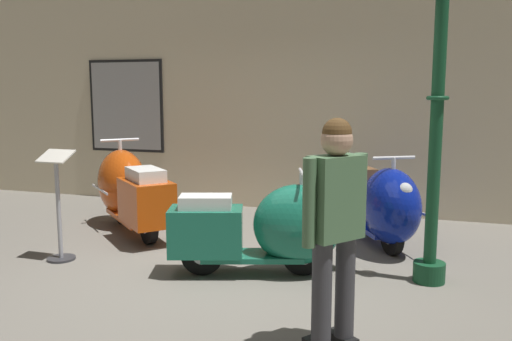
% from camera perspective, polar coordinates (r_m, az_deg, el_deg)
% --- Properties ---
extents(ground_plane, '(60.00, 60.00, 0.00)m').
position_cam_1_polar(ground_plane, '(4.88, -5.25, -11.82)').
color(ground_plane, slate).
extents(showroom_back_wall, '(18.00, 0.24, 3.24)m').
position_cam_1_polar(showroom_back_wall, '(7.64, 3.98, 7.93)').
color(showroom_back_wall, beige).
rests_on(showroom_back_wall, ground).
extents(scooter_0, '(1.67, 1.59, 1.10)m').
position_cam_1_polar(scooter_0, '(6.70, -13.40, -1.98)').
color(scooter_0, black).
rests_on(scooter_0, ground).
extents(scooter_1, '(1.66, 0.91, 0.97)m').
position_cam_1_polar(scooter_1, '(4.94, 1.49, -6.13)').
color(scooter_1, black).
rests_on(scooter_1, ground).
extents(scooter_2, '(1.25, 1.71, 1.03)m').
position_cam_1_polar(scooter_2, '(5.99, 13.01, -3.48)').
color(scooter_2, black).
rests_on(scooter_2, ground).
extents(lamppost, '(0.28, 0.28, 3.08)m').
position_cam_1_polar(lamppost, '(4.84, 18.81, 7.54)').
color(lamppost, '#144728').
rests_on(lamppost, ground).
extents(visitor_1, '(0.38, 0.43, 1.53)m').
position_cam_1_polar(visitor_1, '(3.44, 8.42, -5.16)').
color(visitor_1, black).
rests_on(visitor_1, ground).
extents(info_stanchion, '(0.32, 0.28, 1.11)m').
position_cam_1_polar(info_stanchion, '(5.71, -20.26, -4.45)').
color(info_stanchion, '#333338').
rests_on(info_stanchion, ground).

